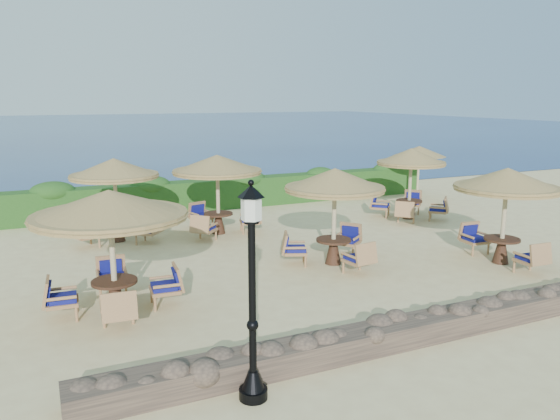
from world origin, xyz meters
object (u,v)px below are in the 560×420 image
Objects in this scene: cafe_set_0 at (111,225)px; lamp_post at (252,303)px; cafe_set_4 at (217,176)px; cafe_set_5 at (411,173)px; cafe_set_1 at (335,196)px; cafe_set_3 at (115,182)px; cafe_set_2 at (506,191)px; extra_parasol at (419,151)px.

lamp_post is at bearing -72.33° from cafe_set_0.
cafe_set_4 is 1.12× the size of cafe_set_5.
cafe_set_1 is 0.94× the size of cafe_set_4.
lamp_post is 1.12× the size of cafe_set_4.
cafe_set_3 is at bearing 135.62° from cafe_set_1.
cafe_set_3 is 10.52m from cafe_set_5.
cafe_set_2 is at bearing 22.13° from lamp_post.
cafe_set_1 is at bearing 9.77° from cafe_set_0.
cafe_set_3 is (0.92, 5.94, -0.02)m from cafe_set_0.
cafe_set_4 is (-1.80, 4.54, 0.05)m from cafe_set_1.
cafe_set_0 is (-14.00, -7.59, -0.25)m from extra_parasol.
cafe_set_2 and cafe_set_3 have the same top height.
extra_parasol is at bearing 28.47° from cafe_set_0.
lamp_post is at bearing -129.91° from cafe_set_1.
cafe_set_0 is 1.09× the size of cafe_set_4.
cafe_set_2 is at bearing -36.12° from cafe_set_3.
cafe_set_1 is (4.54, 5.43, 0.34)m from lamp_post.
cafe_set_2 is at bearing -101.87° from cafe_set_5.
cafe_set_4 is (3.22, -0.37, 0.05)m from cafe_set_3.
extra_parasol is 0.74× the size of cafe_set_0.
cafe_set_0 is 6.03m from cafe_set_1.
cafe_set_1 and cafe_set_2 have the same top height.
lamp_post is 1.02× the size of cafe_set_0.
cafe_set_5 is at bearing -6.31° from cafe_set_4.
lamp_post is 1.25× the size of cafe_set_5.
cafe_set_4 is 7.28m from cafe_set_5.
extra_parasol is at bearing 39.19° from cafe_set_1.
cafe_set_4 and cafe_set_5 have the same top height.
cafe_set_1 is at bearing 156.45° from cafe_set_2.
cafe_set_4 is (2.74, 9.97, 0.39)m from lamp_post.
extra_parasol is at bearing 65.68° from cafe_set_2.
cafe_set_2 is (-3.81, -8.42, -0.16)m from extra_parasol.
extra_parasol is (12.60, 12.00, 0.62)m from lamp_post.
cafe_set_0 and cafe_set_3 have the same top height.
cafe_set_3 is (-0.48, 10.35, 0.35)m from lamp_post.
cafe_set_5 is (1.18, 5.60, -0.26)m from cafe_set_2.
cafe_set_5 is (11.37, 4.77, -0.17)m from cafe_set_0.
cafe_set_4 is (-9.86, -2.03, -0.22)m from extra_parasol.
lamp_post reaches higher than cafe_set_0.
lamp_post reaches higher than cafe_set_1.
cafe_set_1 is 4.64m from cafe_set_2.
cafe_set_2 is 5.73m from cafe_set_5.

